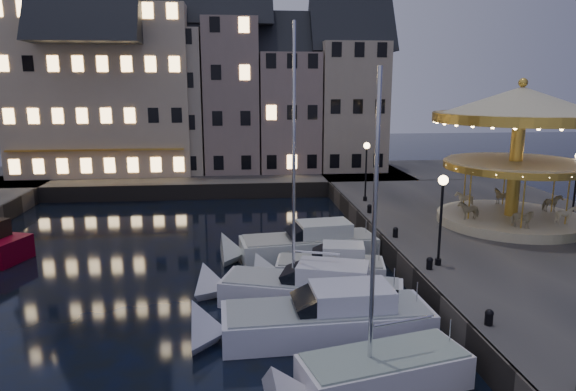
{
  "coord_description": "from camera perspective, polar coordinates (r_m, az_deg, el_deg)",
  "views": [
    {
      "loc": [
        -1.91,
        -20.51,
        9.33
      ],
      "look_at": [
        1.0,
        8.0,
        3.2
      ],
      "focal_mm": 32.0,
      "sensor_mm": 36.0,
      "label": 1
    }
  ],
  "objects": [
    {
      "name": "townhouse_nb",
      "position": [
        51.96,
        -19.66,
        10.22
      ],
      "size": [
        6.16,
        8.0,
        13.8
      ],
      "color": "gray",
      "rests_on": "quay_north"
    },
    {
      "name": "townhouse_na",
      "position": [
        53.51,
        -25.37,
        9.27
      ],
      "size": [
        5.5,
        8.0,
        12.8
      ],
      "color": "gray",
      "rests_on": "quay_north"
    },
    {
      "name": "bollard_d",
      "position": [
        33.54,
        9.04,
        -1.4
      ],
      "size": [
        0.3,
        0.3,
        0.57
      ],
      "color": "black",
      "rests_on": "quay_east"
    },
    {
      "name": "streetlamp_b",
      "position": [
        23.95,
        16.69,
        -1.26
      ],
      "size": [
        0.44,
        0.44,
        4.17
      ],
      "color": "black",
      "rests_on": "quay_east"
    },
    {
      "name": "bollard_c",
      "position": [
        28.43,
        11.85,
        -3.96
      ],
      "size": [
        0.3,
        0.3,
        0.57
      ],
      "color": "black",
      "rests_on": "quay_east"
    },
    {
      "name": "townhouse_nf",
      "position": [
        51.73,
        6.75,
        10.83
      ],
      "size": [
        6.82,
        8.0,
        13.8
      ],
      "color": "tan",
      "rests_on": "quay_north"
    },
    {
      "name": "quay_east",
      "position": [
        32.11,
        24.24,
        -4.71
      ],
      "size": [
        16.0,
        56.0,
        1.3
      ],
      "primitive_type": "cube",
      "color": "#474442",
      "rests_on": "ground"
    },
    {
      "name": "motorboat_e",
      "position": [
        28.59,
        1.49,
        -5.61
      ],
      "size": [
        8.63,
        3.36,
        2.15
      ],
      "color": "silver",
      "rests_on": "ground"
    },
    {
      "name": "motorboat_c",
      "position": [
        22.62,
        1.56,
        -10.41
      ],
      "size": [
        8.76,
        4.73,
        11.74
      ],
      "color": "silver",
      "rests_on": "ground"
    },
    {
      "name": "carousel",
      "position": [
        32.46,
        24.28,
        6.7
      ],
      "size": [
        9.69,
        9.69,
        8.48
      ],
      "color": "beige",
      "rests_on": "quay_east"
    },
    {
      "name": "bollard_a",
      "position": [
        19.3,
        21.44,
        -12.41
      ],
      "size": [
        0.3,
        0.3,
        0.57
      ],
      "color": "black",
      "rests_on": "quay_east"
    },
    {
      "name": "motorboat_a",
      "position": [
        17.04,
        8.86,
        -19.15
      ],
      "size": [
        6.45,
        3.34,
        10.61
      ],
      "color": "silver",
      "rests_on": "ground"
    },
    {
      "name": "ground",
      "position": [
        22.61,
        -0.48,
        -12.3
      ],
      "size": [
        160.0,
        160.0,
        0.0
      ],
      "primitive_type": "plane",
      "color": "black",
      "rests_on": "ground"
    },
    {
      "name": "townhouse_nc",
      "position": [
        50.88,
        -12.95,
        11.15
      ],
      "size": [
        6.82,
        8.0,
        14.8
      ],
      "color": "#B4A68F",
      "rests_on": "quay_north"
    },
    {
      "name": "motorboat_b",
      "position": [
        19.99,
        3.14,
        -13.69
      ],
      "size": [
        8.99,
        2.94,
        2.15
      ],
      "color": "silver",
      "rests_on": "ground"
    },
    {
      "name": "townhouse_ne",
      "position": [
        50.79,
        -0.05,
        10.32
      ],
      "size": [
        6.16,
        8.0,
        12.8
      ],
      "color": "gray",
      "rests_on": "quay_north"
    },
    {
      "name": "quay_north",
      "position": [
        49.65,
        -12.78,
        1.7
      ],
      "size": [
        44.0,
        12.0,
        1.3
      ],
      "primitive_type": "cube",
      "color": "#474442",
      "rests_on": "ground"
    },
    {
      "name": "townhouse_nd",
      "position": [
        50.51,
        -6.35,
        11.94
      ],
      "size": [
        5.5,
        8.0,
        15.8
      ],
      "color": "gray",
      "rests_on": "quay_north"
    },
    {
      "name": "quaywall_n",
      "position": [
        43.58,
        -11.09,
        0.36
      ],
      "size": [
        48.0,
        0.15,
        1.3
      ],
      "primitive_type": "cube",
      "color": "#47423A",
      "rests_on": "ground"
    },
    {
      "name": "quaywall_e",
      "position": [
        28.99,
        10.34,
        -5.55
      ],
      "size": [
        0.15,
        44.0,
        1.3
      ],
      "primitive_type": "cube",
      "color": "#47423A",
      "rests_on": "ground"
    },
    {
      "name": "streetlamp_c",
      "position": [
        36.56,
        8.68,
        3.58
      ],
      "size": [
        0.44,
        0.44,
        4.17
      ],
      "color": "black",
      "rests_on": "quay_east"
    },
    {
      "name": "bollard_b",
      "position": [
        23.94,
        15.46,
        -7.21
      ],
      "size": [
        0.3,
        0.3,
        0.57
      ],
      "color": "black",
      "rests_on": "quay_east"
    },
    {
      "name": "motorboat_d",
      "position": [
        25.05,
        3.7,
        -8.27
      ],
      "size": [
        6.26,
        2.94,
        2.15
      ],
      "color": "silver",
      "rests_on": "ground"
    },
    {
      "name": "hotel_corner",
      "position": [
        51.94,
        -19.73,
        11.88
      ],
      "size": [
        17.6,
        9.0,
        16.8
      ],
      "color": "beige",
      "rests_on": "quay_north"
    }
  ]
}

